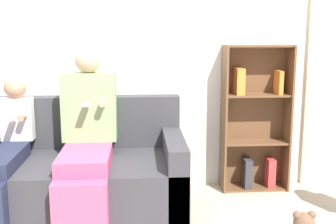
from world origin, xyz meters
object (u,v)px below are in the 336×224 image
couch (68,175)px  bookshelf (254,121)px  child_seated (6,151)px  adult_seated (87,132)px

couch → bookshelf: bookshelf is taller
couch → child_seated: 0.51m
couch → child_seated: (-0.42, -0.14, 0.25)m
adult_seated → bookshelf: size_ratio=0.99×
child_seated → adult_seated: bearing=6.4°
adult_seated → bookshelf: bearing=17.5°
adult_seated → bookshelf: bookshelf is taller
adult_seated → child_seated: (-0.59, -0.07, -0.12)m
adult_seated → child_seated: 0.60m
couch → bookshelf: 1.66m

